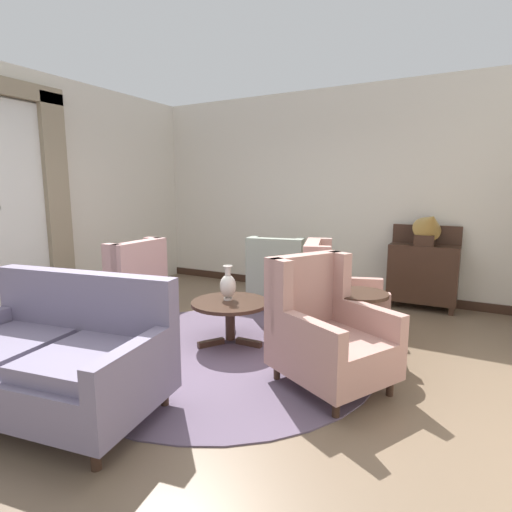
{
  "coord_description": "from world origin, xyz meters",
  "views": [
    {
      "loc": [
        2.09,
        -2.84,
        1.59
      ],
      "look_at": [
        0.02,
        0.93,
        0.88
      ],
      "focal_mm": 28.51,
      "sensor_mm": 36.0,
      "label": 1
    }
  ],
  "objects_px": {
    "settee": "(55,358)",
    "armchair_back_corner": "(336,301)",
    "coffee_table": "(230,310)",
    "sideboard": "(423,272)",
    "armchair_near_sideboard": "(325,332)",
    "side_table": "(359,321)",
    "gramophone": "(429,226)",
    "porcelain_vase": "(228,285)",
    "armchair_near_window": "(124,291)",
    "armchair_far_left": "(280,277)"
  },
  "relations": [
    {
      "from": "porcelain_vase",
      "to": "gramophone",
      "type": "height_order",
      "value": "gramophone"
    },
    {
      "from": "sideboard",
      "to": "gramophone",
      "type": "xyz_separation_m",
      "value": [
        0.05,
        -0.09,
        0.63
      ]
    },
    {
      "from": "armchair_near_sideboard",
      "to": "gramophone",
      "type": "bearing_deg",
      "value": 17.35
    },
    {
      "from": "settee",
      "to": "armchair_back_corner",
      "type": "relative_size",
      "value": 1.61
    },
    {
      "from": "armchair_near_window",
      "to": "side_table",
      "type": "relative_size",
      "value": 1.55
    },
    {
      "from": "settee",
      "to": "armchair_far_left",
      "type": "relative_size",
      "value": 1.69
    },
    {
      "from": "gramophone",
      "to": "armchair_near_window",
      "type": "bearing_deg",
      "value": -140.65
    },
    {
      "from": "porcelain_vase",
      "to": "sideboard",
      "type": "distance_m",
      "value": 2.77
    },
    {
      "from": "gramophone",
      "to": "side_table",
      "type": "bearing_deg",
      "value": -99.48
    },
    {
      "from": "settee",
      "to": "armchair_near_sideboard",
      "type": "bearing_deg",
      "value": 31.13
    },
    {
      "from": "porcelain_vase",
      "to": "gramophone",
      "type": "distance_m",
      "value": 2.78
    },
    {
      "from": "coffee_table",
      "to": "gramophone",
      "type": "relative_size",
      "value": 1.4
    },
    {
      "from": "porcelain_vase",
      "to": "sideboard",
      "type": "height_order",
      "value": "sideboard"
    },
    {
      "from": "settee",
      "to": "side_table",
      "type": "bearing_deg",
      "value": 38.5
    },
    {
      "from": "settee",
      "to": "armchair_back_corner",
      "type": "xyz_separation_m",
      "value": [
        1.33,
        2.26,
        0.05
      ]
    },
    {
      "from": "sideboard",
      "to": "side_table",
      "type": "bearing_deg",
      "value": -97.75
    },
    {
      "from": "armchair_far_left",
      "to": "gramophone",
      "type": "relative_size",
      "value": 1.77
    },
    {
      "from": "settee",
      "to": "sideboard",
      "type": "distance_m",
      "value": 4.45
    },
    {
      "from": "porcelain_vase",
      "to": "armchair_back_corner",
      "type": "bearing_deg",
      "value": 26.99
    },
    {
      "from": "settee",
      "to": "sideboard",
      "type": "xyz_separation_m",
      "value": [
        1.97,
        3.99,
        0.1
      ]
    },
    {
      "from": "coffee_table",
      "to": "gramophone",
      "type": "height_order",
      "value": "gramophone"
    },
    {
      "from": "porcelain_vase",
      "to": "settee",
      "type": "distance_m",
      "value": 1.79
    },
    {
      "from": "coffee_table",
      "to": "sideboard",
      "type": "xyz_separation_m",
      "value": [
        1.58,
        2.28,
        0.14
      ]
    },
    {
      "from": "porcelain_vase",
      "to": "sideboard",
      "type": "relative_size",
      "value": 0.33
    },
    {
      "from": "coffee_table",
      "to": "armchair_near_window",
      "type": "distance_m",
      "value": 1.31
    },
    {
      "from": "settee",
      "to": "gramophone",
      "type": "relative_size",
      "value": 2.99
    },
    {
      "from": "armchair_near_sideboard",
      "to": "armchair_far_left",
      "type": "distance_m",
      "value": 2.23
    },
    {
      "from": "armchair_back_corner",
      "to": "armchair_near_window",
      "type": "relative_size",
      "value": 1.02
    },
    {
      "from": "porcelain_vase",
      "to": "side_table",
      "type": "bearing_deg",
      "value": 4.84
    },
    {
      "from": "armchair_near_sideboard",
      "to": "armchair_far_left",
      "type": "bearing_deg",
      "value": 62.71
    },
    {
      "from": "side_table",
      "to": "gramophone",
      "type": "height_order",
      "value": "gramophone"
    },
    {
      "from": "armchair_near_sideboard",
      "to": "armchair_back_corner",
      "type": "distance_m",
      "value": 0.96
    },
    {
      "from": "settee",
      "to": "gramophone",
      "type": "xyz_separation_m",
      "value": [
        2.02,
        3.9,
        0.73
      ]
    },
    {
      "from": "armchair_back_corner",
      "to": "porcelain_vase",
      "type": "bearing_deg",
      "value": 99.34
    },
    {
      "from": "armchair_back_corner",
      "to": "armchair_far_left",
      "type": "xyz_separation_m",
      "value": [
        -1.07,
        0.9,
        -0.03
      ]
    },
    {
      "from": "armchair_near_sideboard",
      "to": "armchair_near_window",
      "type": "xyz_separation_m",
      "value": [
        -2.45,
        0.18,
        0.0
      ]
    },
    {
      "from": "armchair_near_sideboard",
      "to": "armchair_near_window",
      "type": "height_order",
      "value": "armchair_near_sideboard"
    },
    {
      "from": "settee",
      "to": "porcelain_vase",
      "type": "bearing_deg",
      "value": 69.57
    },
    {
      "from": "armchair_near_sideboard",
      "to": "armchair_back_corner",
      "type": "bearing_deg",
      "value": 40.52
    },
    {
      "from": "armchair_near_window",
      "to": "armchair_far_left",
      "type": "distance_m",
      "value": 2.03
    },
    {
      "from": "coffee_table",
      "to": "gramophone",
      "type": "distance_m",
      "value": 2.84
    },
    {
      "from": "settee",
      "to": "side_table",
      "type": "xyz_separation_m",
      "value": [
        1.68,
        1.86,
        0.0
      ]
    },
    {
      "from": "armchair_near_sideboard",
      "to": "porcelain_vase",
      "type": "bearing_deg",
      "value": 98.41
    },
    {
      "from": "coffee_table",
      "to": "armchair_near_sideboard",
      "type": "bearing_deg",
      "value": -18.47
    },
    {
      "from": "armchair_near_sideboard",
      "to": "side_table",
      "type": "xyz_separation_m",
      "value": [
        0.13,
        0.54,
        -0.04
      ]
    },
    {
      "from": "coffee_table",
      "to": "armchair_far_left",
      "type": "xyz_separation_m",
      "value": [
        -0.12,
        1.44,
        0.06
      ]
    },
    {
      "from": "settee",
      "to": "side_table",
      "type": "height_order",
      "value": "settee"
    },
    {
      "from": "settee",
      "to": "gramophone",
      "type": "bearing_deg",
      "value": 53.15
    },
    {
      "from": "settee",
      "to": "armchair_near_sideboard",
      "type": "relative_size",
      "value": 1.55
    },
    {
      "from": "armchair_far_left",
      "to": "sideboard",
      "type": "xyz_separation_m",
      "value": [
        1.7,
        0.84,
        0.08
      ]
    }
  ]
}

